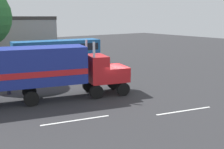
# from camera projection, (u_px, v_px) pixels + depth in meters

# --- Properties ---
(ground_plane) EXTENTS (120.00, 120.00, 0.00)m
(ground_plane) POSITION_uv_depth(u_px,v_px,m) (112.00, 93.00, 22.48)
(ground_plane) COLOR #2D2D30
(lane_stripe_near) EXTENTS (4.30, 1.26, 0.01)m
(lane_stripe_near) POSITION_uv_depth(u_px,v_px,m) (76.00, 120.00, 16.61)
(lane_stripe_near) COLOR silver
(lane_stripe_near) RESTS_ON ground_plane
(lane_stripe_mid) EXTENTS (4.29, 1.31, 0.01)m
(lane_stripe_mid) POSITION_uv_depth(u_px,v_px,m) (184.00, 111.00, 18.29)
(lane_stripe_mid) COLOR silver
(lane_stripe_mid) RESTS_ON ground_plane
(semi_truck) EXTENTS (14.30, 6.26, 4.50)m
(semi_truck) POSITION_uv_depth(u_px,v_px,m) (30.00, 69.00, 19.80)
(semi_truck) COLOR red
(semi_truck) RESTS_ON ground_plane
(person_bystander) EXTENTS (0.34, 0.45, 1.63)m
(person_bystander) POSITION_uv_depth(u_px,v_px,m) (8.00, 84.00, 22.09)
(person_bystander) COLOR #2D3347
(person_bystander) RESTS_ON ground_plane
(parked_bus) EXTENTS (11.26, 4.15, 3.40)m
(parked_bus) POSITION_uv_depth(u_px,v_px,m) (57.00, 51.00, 33.89)
(parked_bus) COLOR #1E5999
(parked_bus) RESTS_ON ground_plane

